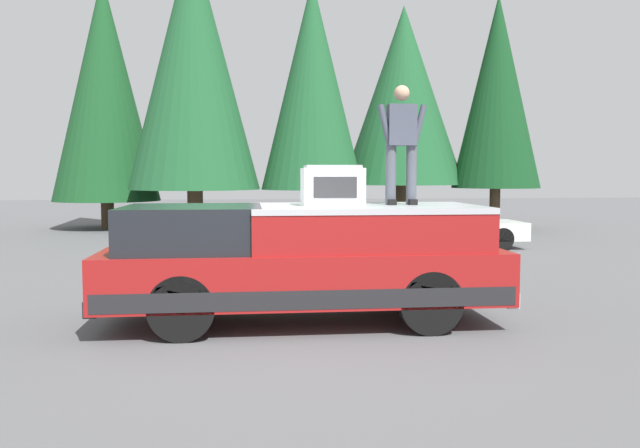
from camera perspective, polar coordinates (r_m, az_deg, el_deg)
ground_plane at (r=9.11m, az=-4.01°, el=-8.89°), size 90.00×90.00×0.00m
pickup_truck at (r=9.19m, az=-1.48°, el=-3.22°), size 2.01×5.54×1.65m
compressor_unit at (r=9.12m, az=1.08°, el=3.36°), size 0.65×0.84×0.56m
person_on_truck_bed at (r=9.44m, az=7.11°, el=7.16°), size 0.29×0.72×1.69m
parked_car_white at (r=18.81m, az=11.24°, el=-0.29°), size 1.64×4.10×1.16m
conifer_far_left at (r=25.70m, az=15.16°, el=11.03°), size 3.27×3.27×8.71m
conifer_left at (r=25.91m, az=7.26°, el=10.99°), size 4.71×4.71×8.51m
conifer_center_left at (r=23.72m, az=-0.68°, el=11.98°), size 3.65×3.65×8.93m
conifer_center_right at (r=24.05m, az=-10.99°, el=13.60°), size 4.62×4.62×10.42m
conifer_right at (r=26.40m, az=-18.26°, el=11.07°), size 3.99×3.99×9.47m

